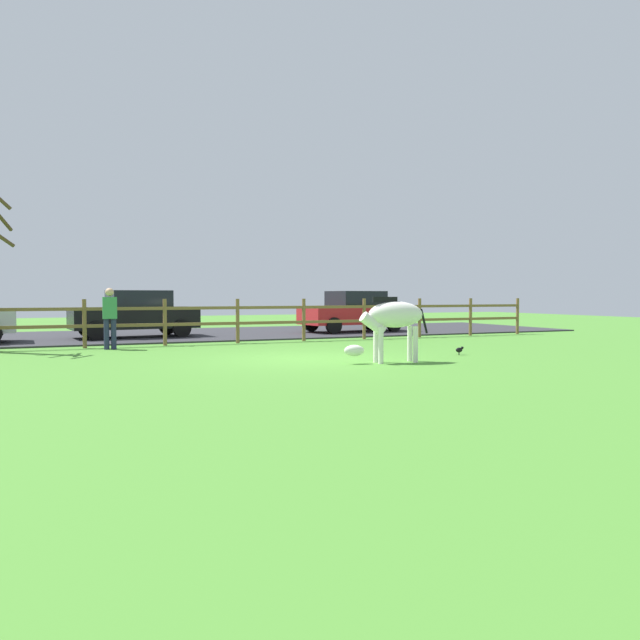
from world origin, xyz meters
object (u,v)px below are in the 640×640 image
at_px(zebra, 392,319).
at_px(crow_on_grass, 459,350).
at_px(visitor_near_fence, 110,316).
at_px(parked_car_black, 135,313).
at_px(parked_car_red, 353,311).

xyz_separation_m(zebra, crow_on_grass, (2.34, 0.78, -0.80)).
bearing_deg(visitor_near_fence, parked_car_black, 74.36).
xyz_separation_m(crow_on_grass, parked_car_red, (1.51, 8.72, 0.72)).
bearing_deg(parked_car_red, zebra, -112.08).
bearing_deg(crow_on_grass, visitor_near_fence, 147.09).
relative_size(crow_on_grass, visitor_near_fence, 0.13).
height_order(parked_car_red, parked_car_black, same).
height_order(crow_on_grass, parked_car_black, parked_car_black).
bearing_deg(visitor_near_fence, zebra, -47.17).
bearing_deg(parked_car_black, zebra, -66.36).
relative_size(parked_car_red, visitor_near_fence, 2.54).
height_order(parked_car_black, visitor_near_fence, visitor_near_fence).
relative_size(zebra, parked_car_red, 0.46).
height_order(crow_on_grass, visitor_near_fence, visitor_near_fence).
xyz_separation_m(parked_car_red, visitor_near_fence, (-9.16, -3.77, 0.06)).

